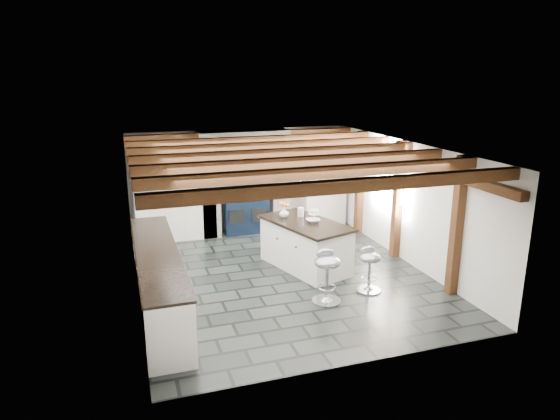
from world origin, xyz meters
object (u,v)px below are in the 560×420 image
object	(u,v)px
kitchen_island	(305,244)
bar_stool_far	(327,270)
range_cooker	(245,212)
bar_stool_near	(369,264)

from	to	relation	value
kitchen_island	bar_stool_far	distance (m)	1.48
range_cooker	kitchen_island	distance (m)	2.52
kitchen_island	bar_stool_far	xyz separation A→B (m)	(-0.19, -1.47, 0.08)
range_cooker	kitchen_island	size ratio (longest dim) A/B	0.50
range_cooker	bar_stool_far	xyz separation A→B (m)	(0.34, -3.93, 0.07)
kitchen_island	bar_stool_near	world-z (taller)	kitchen_island
bar_stool_near	bar_stool_far	world-z (taller)	bar_stool_far
range_cooker	bar_stool_near	world-z (taller)	range_cooker
range_cooker	bar_stool_near	distance (m)	3.95
bar_stool_near	range_cooker	bearing A→B (deg)	112.93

